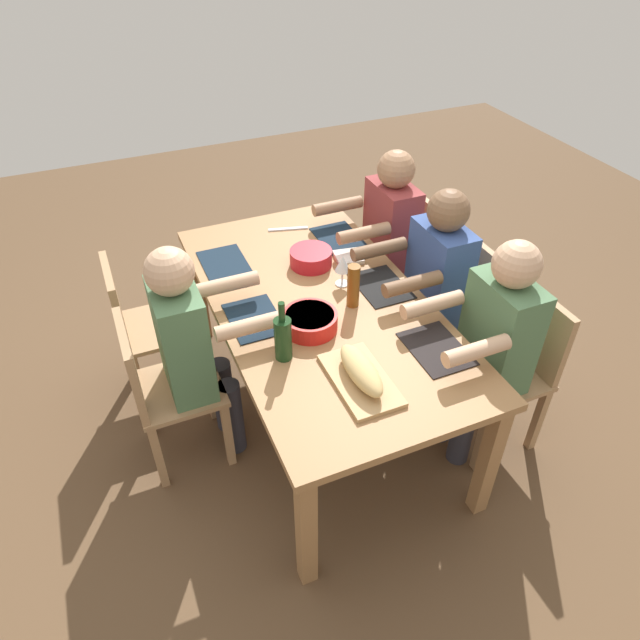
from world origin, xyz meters
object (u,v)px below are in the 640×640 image
Objects in this scene: diner_near_center at (193,342)px; wine_glass at (343,265)px; dining_table at (320,315)px; beer_bottle at (353,286)px; diner_far_center at (431,280)px; napkin_stack at (348,257)px; diner_far_right at (491,339)px; cutting_board at (361,380)px; chair_near_left at (142,323)px; serving_bowl_salad at (311,257)px; bread_loaf at (361,370)px; diner_far_left at (384,234)px; chair_far_right at (514,363)px; wine_bottle at (283,338)px; chair_near_center at (160,387)px; chair_far_left at (408,259)px.

wine_glass is (-0.10, 0.79, 0.16)m from diner_near_center.
dining_table is 0.25m from beer_bottle.
dining_table is 0.63m from diner_far_center.
diner_far_right is at bearing 22.75° from napkin_stack.
chair_near_left is at bearing -145.15° from cutting_board.
serving_bowl_salad is 0.70× the size of bread_loaf.
wine_glass is at bearing -101.70° from diner_far_center.
diner_far_right is 3.75× the size of bread_loaf.
beer_bottle reaches higher than cutting_board.
diner_far_left is at bearing 147.39° from bread_loaf.
wine_glass is (0.42, 0.98, 0.37)m from chair_near_left.
diner_near_center is at bearing -109.65° from chair_far_right.
bread_loaf is (0.57, -0.06, 0.14)m from dining_table.
serving_bowl_salad is at bearing -97.82° from napkin_stack.
bread_loaf is 0.36m from wine_bottle.
beer_bottle is at bearing 157.91° from cutting_board.
diner_far_center reaches higher than chair_far_right.
diner_far_left is 5.39× the size of serving_bowl_salad.
napkin_stack is at bearing 135.38° from wine_bottle.
chair_near_left is (0.00, -1.45, -0.21)m from diner_far_left.
serving_bowl_salad is 0.90m from bread_loaf.
chair_near_center is at bearing -90.00° from dining_table.
chair_near_left is at bearing -90.00° from chair_far_left.
wine_glass is (0.42, -0.65, 0.37)m from chair_far_left.
diner_far_center reaches higher than bread_loaf.
diner_near_center is at bearing -134.80° from cutting_board.
diner_far_right is 1.00× the size of diner_near_center.
dining_table is 0.63m from diner_near_center.
chair_far_right is 6.07× the size of napkin_stack.
diner_far_center is 0.90m from bread_loaf.
wine_glass is 1.19× the size of napkin_stack.
diner_far_right is 4.14× the size of wine_bottle.
bread_loaf reaches higher than dining_table.
beer_bottle is (-0.44, -0.68, 0.37)m from chair_far_right.
wine_bottle reaches higher than beer_bottle.
chair_near_left is at bearing -101.31° from napkin_stack.
bread_loaf is 0.70m from wine_glass.
wine_bottle reaches higher than chair_near_left.
wine_bottle reaches higher than serving_bowl_salad.
wine_glass is (-0.10, 0.98, 0.37)m from chair_near_center.
diner_far_center is 8.57× the size of napkin_stack.
napkin_stack is at bearing -56.98° from diner_far_left.
chair_near_left is (-0.52, 0.00, 0.00)m from chair_near_center.
diner_far_right is at bearing 94.13° from cutting_board.
diner_far_right is at bearing 37.39° from wine_glass.
bread_loaf is (1.08, 0.75, 0.32)m from chair_near_left.
diner_near_center is at bearing -90.00° from dining_table.
serving_bowl_salad is (0.19, -0.55, 0.09)m from diner_far_left.
wine_bottle is (-0.27, -0.24, 0.10)m from cutting_board.
wine_glass is at bearing 96.97° from diner_near_center.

